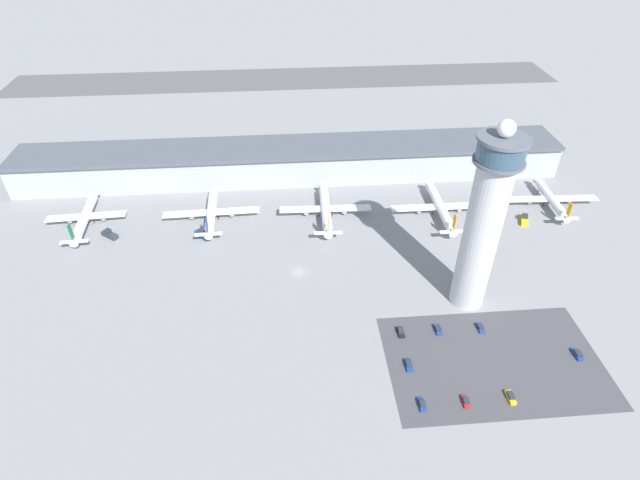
% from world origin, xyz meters
% --- Properties ---
extents(ground_plane, '(1000.00, 1000.00, 0.00)m').
position_xyz_m(ground_plane, '(0.00, 0.00, 0.00)').
color(ground_plane, gray).
extents(terminal_building, '(248.73, 25.00, 16.02)m').
position_xyz_m(terminal_building, '(0.00, 70.00, 8.11)').
color(terminal_building, '#A3A8B2').
rests_on(terminal_building, ground).
extents(runway_strip, '(373.09, 44.00, 0.01)m').
position_xyz_m(runway_strip, '(0.00, 206.03, 0.00)').
color(runway_strip, '#515154').
rests_on(runway_strip, ground).
extents(control_tower, '(14.54, 14.54, 65.02)m').
position_xyz_m(control_tower, '(56.19, -18.82, 32.12)').
color(control_tower, '#BCBCC1').
rests_on(control_tower, ground).
extents(parking_lot_surface, '(64.00, 40.00, 0.01)m').
position_xyz_m(parking_lot_surface, '(56.30, -45.30, 0.00)').
color(parking_lot_surface, '#424247').
rests_on(parking_lot_surface, ground).
extents(airplane_gate_alpha, '(31.84, 37.48, 11.81)m').
position_xyz_m(airplane_gate_alpha, '(-85.23, 37.53, 3.81)').
color(airplane_gate_alpha, silver).
rests_on(airplane_gate_alpha, ground).
extents(airplane_gate_bravo, '(39.54, 33.63, 11.90)m').
position_xyz_m(airplane_gate_bravo, '(-34.19, 36.31, 3.87)').
color(airplane_gate_bravo, white).
rests_on(airplane_gate_bravo, ground).
extents(airplane_gate_charlie, '(38.33, 37.13, 12.48)m').
position_xyz_m(airplane_gate_charlie, '(13.06, 34.79, 4.10)').
color(airplane_gate_charlie, silver).
rests_on(airplane_gate_charlie, ground).
extents(airplane_gate_delta, '(41.44, 38.30, 11.84)m').
position_xyz_m(airplane_gate_delta, '(61.15, 32.59, 3.88)').
color(airplane_gate_delta, white).
rests_on(airplane_gate_delta, ground).
extents(airplane_gate_echo, '(41.38, 32.92, 11.03)m').
position_xyz_m(airplane_gate_echo, '(110.55, 35.19, 3.73)').
color(airplane_gate_echo, silver).
rests_on(airplane_gate_echo, ground).
extents(service_truck_catering, '(6.67, 7.40, 2.81)m').
position_xyz_m(service_truck_catering, '(-37.14, 25.04, 0.98)').
color(service_truck_catering, black).
rests_on(service_truck_catering, ground).
extents(service_truck_fuel, '(7.50, 6.45, 3.19)m').
position_xyz_m(service_truck_fuel, '(-73.83, 27.80, 1.11)').
color(service_truck_fuel, black).
rests_on(service_truck_fuel, ground).
extents(service_truck_baggage, '(5.21, 8.33, 3.00)m').
position_xyz_m(service_truck_baggage, '(94.96, 24.61, 1.04)').
color(service_truck_baggage, black).
rests_on(service_truck_baggage, ground).
extents(car_grey_coupe, '(1.85, 4.65, 1.56)m').
position_xyz_m(car_grey_coupe, '(56.19, -58.45, 0.60)').
color(car_grey_coupe, black).
rests_on(car_grey_coupe, ground).
extents(car_blue_compact, '(2.09, 4.61, 1.40)m').
position_xyz_m(car_blue_compact, '(42.93, -32.04, 0.54)').
color(car_blue_compact, black).
rests_on(car_blue_compact, ground).
extents(car_yellow_taxi, '(1.94, 4.27, 1.38)m').
position_xyz_m(car_yellow_taxi, '(56.64, -32.41, 0.53)').
color(car_yellow_taxi, black).
rests_on(car_yellow_taxi, ground).
extents(car_maroon_suv, '(1.89, 4.56, 1.56)m').
position_xyz_m(car_maroon_suv, '(82.16, -45.45, 0.61)').
color(car_maroon_suv, black).
rests_on(car_maroon_suv, ground).
extents(car_silver_sedan, '(1.91, 4.15, 1.39)m').
position_xyz_m(car_silver_sedan, '(43.38, -58.80, 0.54)').
color(car_silver_sedan, black).
rests_on(car_silver_sedan, ground).
extents(car_navy_sedan, '(1.90, 4.56, 1.59)m').
position_xyz_m(car_navy_sedan, '(30.49, -45.19, 0.62)').
color(car_navy_sedan, black).
rests_on(car_navy_sedan, ground).
extents(car_black_suv, '(1.74, 4.24, 1.57)m').
position_xyz_m(car_black_suv, '(31.13, -58.81, 0.61)').
color(car_black_suv, black).
rests_on(car_black_suv, ground).
extents(car_green_van, '(1.92, 4.35, 1.56)m').
position_xyz_m(car_green_van, '(30.88, -32.19, 0.61)').
color(car_green_van, black).
rests_on(car_green_van, ground).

